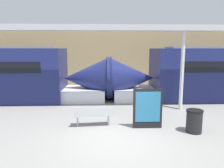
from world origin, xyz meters
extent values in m
plane|color=gray|center=(0.00, 0.00, 0.00)|extent=(60.00, 60.00, 0.00)
cube|color=tan|center=(0.00, 11.24, 2.50)|extent=(56.00, 0.20, 5.00)
cone|color=navy|center=(1.18, 6.22, 1.32)|extent=(2.88, 2.63, 2.63)
cube|color=silver|center=(1.45, 6.22, 0.35)|extent=(2.59, 2.46, 0.70)
cone|color=navy|center=(-1.41, 6.22, 1.32)|extent=(2.88, 2.63, 2.63)
cube|color=silver|center=(-1.69, 6.22, 0.35)|extent=(2.59, 2.46, 0.70)
cube|color=#ADB2B7|center=(-0.89, 1.54, 0.45)|extent=(1.59, 0.58, 0.04)
cube|color=#ADB2B7|center=(-0.87, 1.34, 0.65)|extent=(1.55, 0.18, 0.34)
cylinder|color=#ADB2B7|center=(-1.51, 1.48, 0.22)|extent=(0.07, 0.07, 0.43)
cylinder|color=#ADB2B7|center=(-0.27, 1.60, 0.22)|extent=(0.07, 0.07, 0.43)
cylinder|color=black|center=(2.90, 0.68, 0.40)|extent=(0.58, 0.58, 0.80)
cylinder|color=black|center=(2.90, 0.68, 0.83)|extent=(0.60, 0.60, 0.06)
cube|color=black|center=(1.25, 1.19, 0.79)|extent=(1.14, 0.06, 1.57)
cube|color=teal|center=(1.25, 1.15, 0.86)|extent=(0.97, 0.01, 1.19)
cylinder|color=silver|center=(3.48, 3.79, 1.97)|extent=(0.19, 0.19, 3.93)
cube|color=#B7B7BC|center=(3.48, 3.79, 4.07)|extent=(28.00, 0.60, 0.28)
camera|label=1|loc=(-0.45, -6.95, 3.08)|focal=35.00mm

